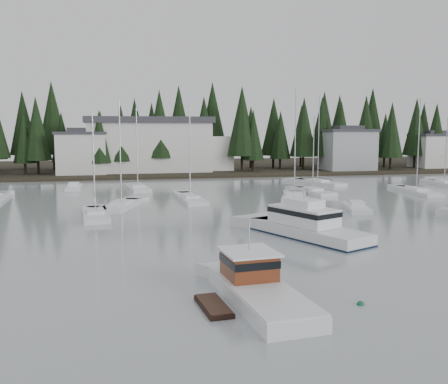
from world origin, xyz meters
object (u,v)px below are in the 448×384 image
at_px(harbor_inn, 160,145).
at_px(house_west, 82,152).
at_px(sailboat_0, 416,192).
at_px(runabout_3, 74,188).
at_px(sailboat_7, 95,216).
at_px(sailboat_2, 318,184).
at_px(sailboat_1, 444,185).
at_px(sailboat_11, 313,193).
at_px(sailboat_3, 138,189).
at_px(sailboat_12, 122,207).
at_px(house_east_b, 434,150).
at_px(sailboat_5, 294,198).
at_px(cabin_cruiser_center, 307,228).
at_px(house_east_a, 347,149).
at_px(lobster_boat_brown, 256,291).
at_px(sailboat_9, 190,200).
at_px(runabout_1, 357,209).

bearing_deg(harbor_inn, house_west, -167.48).
bearing_deg(sailboat_0, runabout_3, 79.00).
relative_size(sailboat_0, sailboat_7, 1.23).
bearing_deg(sailboat_2, sailboat_1, -127.74).
distance_m(sailboat_2, sailboat_11, 12.44).
relative_size(sailboat_3, sailboat_12, 0.99).
xyz_separation_m(harbor_inn, sailboat_2, (23.68, -25.47, -5.70)).
xyz_separation_m(sailboat_2, sailboat_11, (-5.39, -11.21, -0.01)).
xyz_separation_m(sailboat_2, sailboat_3, (-29.20, -2.05, -0.00)).
bearing_deg(house_east_b, sailboat_2, -148.18).
bearing_deg(sailboat_12, harbor_inn, 9.11).
bearing_deg(sailboat_5, cabin_cruiser_center, -175.29).
relative_size(house_east_a, sailboat_3, 0.84).
xyz_separation_m(lobster_boat_brown, cabin_cruiser_center, (8.27, 14.20, 0.21)).
bearing_deg(sailboat_3, sailboat_2, -93.18).
bearing_deg(harbor_inn, sailboat_0, -50.41).
relative_size(lobster_boat_brown, sailboat_7, 0.83).
xyz_separation_m(sailboat_1, sailboat_3, (-48.51, 3.70, 0.00)).
relative_size(cabin_cruiser_center, runabout_3, 1.99).
bearing_deg(sailboat_5, sailboat_7, 132.00).
height_order(house_west, sailboat_9, sailboat_9).
distance_m(sailboat_3, sailboat_7, 23.34).
xyz_separation_m(sailboat_2, sailboat_9, (-23.18, -14.80, -0.01)).
xyz_separation_m(runabout_1, runabout_3, (-32.20, 26.89, -0.00)).
distance_m(sailboat_0, sailboat_3, 39.99).
bearing_deg(sailboat_12, sailboat_9, -43.94).
bearing_deg(sailboat_9, house_west, 20.33).
distance_m(lobster_boat_brown, sailboat_11, 45.69).
distance_m(house_west, sailboat_5, 48.04).
relative_size(house_west, sailboat_12, 0.75).
relative_size(harbor_inn, sailboat_0, 2.14).
bearing_deg(sailboat_12, runabout_3, 38.52).
xyz_separation_m(harbor_inn, sailboat_1, (43.00, -31.21, -5.71)).
distance_m(house_west, sailboat_11, 47.37).
relative_size(house_east_b, sailboat_3, 0.76).
distance_m(sailboat_0, runabout_1, 19.65).
xyz_separation_m(house_west, sailboat_2, (38.72, -22.13, -4.58)).
bearing_deg(house_west, sailboat_7, -84.64).
distance_m(lobster_boat_brown, sailboat_5, 39.54).
distance_m(house_east_a, cabin_cruiser_center, 67.61).
bearing_deg(sailboat_2, cabin_cruiser_center, 135.10).
distance_m(harbor_inn, sailboat_9, 40.68).
bearing_deg(sailboat_1, sailboat_0, 132.13).
bearing_deg(sailboat_7, sailboat_11, -70.07).
height_order(sailboat_3, sailboat_7, sailboat_3).
distance_m(harbor_inn, sailboat_11, 41.39).
distance_m(house_west, sailboat_3, 26.39).
height_order(sailboat_1, sailboat_3, sailboat_3).
height_order(house_east_a, house_east_b, house_east_a).
relative_size(house_east_a, sailboat_0, 0.77).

